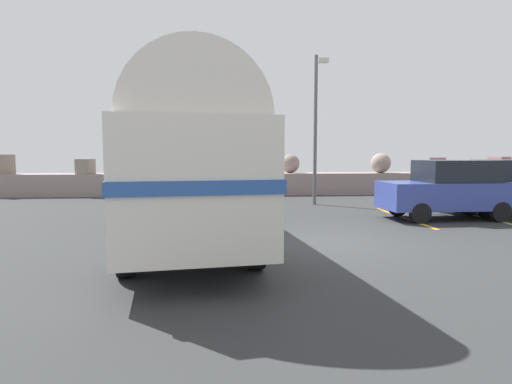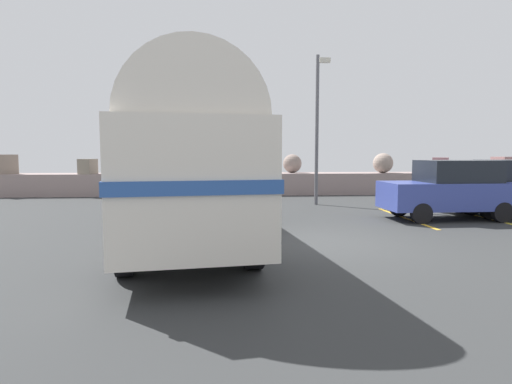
{
  "view_description": "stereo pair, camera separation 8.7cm",
  "coord_description": "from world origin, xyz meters",
  "px_view_note": "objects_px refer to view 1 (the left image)",
  "views": [
    {
      "loc": [
        -2.17,
        -9.49,
        2.09
      ],
      "look_at": [
        -1.35,
        0.57,
        1.16
      ],
      "focal_mm": 29.37,
      "sensor_mm": 36.0,
      "label": 1
    },
    {
      "loc": [
        -2.08,
        -9.5,
        2.09
      ],
      "look_at": [
        -1.35,
        0.57,
        1.16
      ],
      "focal_mm": 29.37,
      "sensor_mm": 36.0,
      "label": 2
    }
  ],
  "objects_px": {
    "vintage_coach": "(184,155)",
    "lamp_post": "(316,121)",
    "parked_car_middle": "(509,187)",
    "parked_car_nearest": "(449,189)"
  },
  "relations": [
    {
      "from": "parked_car_nearest",
      "to": "lamp_post",
      "type": "xyz_separation_m",
      "value": [
        -3.36,
        4.15,
        2.42
      ]
    },
    {
      "from": "vintage_coach",
      "to": "lamp_post",
      "type": "relative_size",
      "value": 1.48
    },
    {
      "from": "vintage_coach",
      "to": "parked_car_middle",
      "type": "distance_m",
      "value": 11.18
    },
    {
      "from": "parked_car_nearest",
      "to": "lamp_post",
      "type": "relative_size",
      "value": 0.69
    },
    {
      "from": "vintage_coach",
      "to": "lamp_post",
      "type": "distance_m",
      "value": 8.5
    },
    {
      "from": "vintage_coach",
      "to": "parked_car_nearest",
      "type": "height_order",
      "value": "vintage_coach"
    },
    {
      "from": "lamp_post",
      "to": "vintage_coach",
      "type": "bearing_deg",
      "value": -123.84
    },
    {
      "from": "parked_car_middle",
      "to": "lamp_post",
      "type": "bearing_deg",
      "value": 56.08
    },
    {
      "from": "vintage_coach",
      "to": "lamp_post",
      "type": "height_order",
      "value": "lamp_post"
    },
    {
      "from": "parked_car_middle",
      "to": "lamp_post",
      "type": "distance_m",
      "value": 7.22
    }
  ]
}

